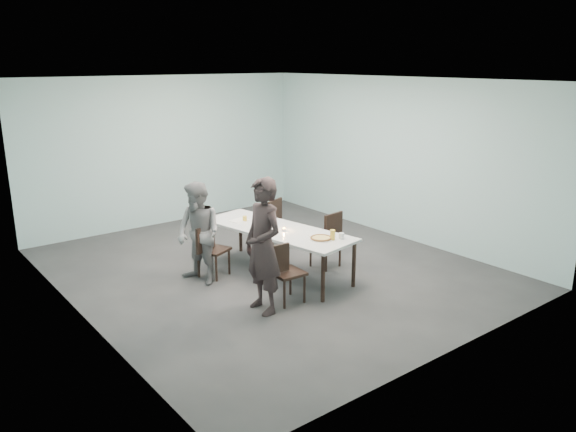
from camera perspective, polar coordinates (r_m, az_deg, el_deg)
ground at (r=9.22m, az=-1.96°, el=-5.32°), size 7.00×7.00×0.00m
room_shell at (r=8.71m, az=-2.09°, el=7.23°), size 6.02×7.02×3.01m
table at (r=8.78m, az=-1.15°, el=-1.62°), size 1.35×2.72×0.75m
chair_near_left at (r=7.78m, az=-0.54°, el=-5.42°), size 0.62×0.44×0.87m
chair_far_left at (r=8.76m, az=-7.91°, el=-3.13°), size 0.65×0.55×0.87m
chair_near_right at (r=9.22m, az=4.17°, el=-2.06°), size 0.63×0.47×0.87m
chair_far_right at (r=10.07m, az=-1.64°, el=-0.50°), size 0.65×0.54×0.87m
diner_near at (r=7.41m, az=-2.54°, el=-3.07°), size 0.46×0.68×1.84m
diner_far at (r=8.50m, az=-9.06°, el=-1.78°), size 0.74×0.87×1.56m
pizza at (r=8.24m, az=3.37°, el=-2.26°), size 0.34×0.34×0.04m
side_plate at (r=8.42m, az=2.67°, el=-1.95°), size 0.18×0.18×0.01m
beer_glass at (r=8.21m, az=4.56°, el=-1.92°), size 0.08×0.08×0.15m
water_tumbler at (r=8.27m, az=5.45°, el=-2.04°), size 0.08×0.08×0.09m
tealight at (r=8.62m, az=-0.42°, el=-1.40°), size 0.06×0.06×0.05m
amber_tumbler at (r=9.18m, az=-4.41°, el=-0.25°), size 0.07×0.07×0.08m
menu at (r=9.23m, az=-4.98°, el=-0.43°), size 0.33×0.27×0.01m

